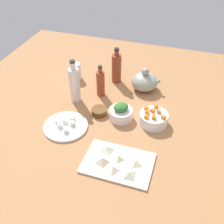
# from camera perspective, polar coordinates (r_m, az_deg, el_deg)

# --- Properties ---
(tabletop) EXTENTS (1.90, 1.90, 0.03)m
(tabletop) POSITION_cam_1_polar(r_m,az_deg,el_deg) (1.45, -0.00, -1.98)
(tabletop) COLOR #AB7447
(tabletop) RESTS_ON ground
(cutting_board) EXTENTS (0.31, 0.21, 0.01)m
(cutting_board) POSITION_cam_1_polar(r_m,az_deg,el_deg) (1.22, 1.28, -10.70)
(cutting_board) COLOR silver
(cutting_board) RESTS_ON tabletop
(plate_tofu) EXTENTS (0.23, 0.23, 0.01)m
(plate_tofu) POSITION_cam_1_polar(r_m,az_deg,el_deg) (1.41, -9.76, -2.99)
(plate_tofu) COLOR white
(plate_tofu) RESTS_ON tabletop
(bowl_greens) EXTENTS (0.13, 0.13, 0.06)m
(bowl_greens) POSITION_cam_1_polar(r_m,az_deg,el_deg) (1.43, 1.86, -0.42)
(bowl_greens) COLOR white
(bowl_greens) RESTS_ON tabletop
(bowl_carrots) EXTENTS (0.15, 0.15, 0.06)m
(bowl_carrots) POSITION_cam_1_polar(r_m,az_deg,el_deg) (1.41, 8.77, -1.39)
(bowl_carrots) COLOR white
(bowl_carrots) RESTS_ON tabletop
(bowl_small_side) EXTENTS (0.08, 0.08, 0.03)m
(bowl_small_side) POSITION_cam_1_polar(r_m,az_deg,el_deg) (1.46, -2.70, 0.15)
(bowl_small_side) COLOR brown
(bowl_small_side) RESTS_ON tabletop
(teapot) EXTENTS (0.17, 0.16, 0.14)m
(teapot) POSITION_cam_1_polar(r_m,az_deg,el_deg) (1.65, 6.92, 6.44)
(teapot) COLOR #999B8C
(teapot) RESTS_ON tabletop
(bottle_0) EXTENTS (0.06, 0.06, 0.23)m
(bottle_0) POSITION_cam_1_polar(r_m,az_deg,el_deg) (1.69, 0.96, 9.32)
(bottle_0) COLOR brown
(bottle_0) RESTS_ON tabletop
(bottle_1) EXTENTS (0.05, 0.05, 0.19)m
(bottle_1) POSITION_cam_1_polar(r_m,az_deg,el_deg) (1.57, -2.43, 6.18)
(bottle_1) COLOR #953822
(bottle_1) RESTS_ON tabletop
(bottle_2) EXTENTS (0.06, 0.06, 0.26)m
(bottle_2) POSITION_cam_1_polar(r_m,az_deg,el_deg) (1.52, -7.90, 5.85)
(bottle_2) COLOR silver
(bottle_2) RESTS_ON tabletop
(drinking_glass_0) EXTENTS (0.06, 0.06, 0.10)m
(drinking_glass_0) POSITION_cam_1_polar(r_m,az_deg,el_deg) (1.75, -7.58, 8.57)
(drinking_glass_0) COLOR white
(drinking_glass_0) RESTS_ON tabletop
(carrot_cube_0) EXTENTS (0.02, 0.02, 0.02)m
(carrot_cube_0) POSITION_cam_1_polar(r_m,az_deg,el_deg) (1.36, 8.86, -1.03)
(carrot_cube_0) COLOR orange
(carrot_cube_0) RESTS_ON bowl_carrots
(carrot_cube_1) EXTENTS (0.02, 0.02, 0.02)m
(carrot_cube_1) POSITION_cam_1_polar(r_m,az_deg,el_deg) (1.40, 9.88, 0.11)
(carrot_cube_1) COLOR orange
(carrot_cube_1) RESTS_ON bowl_carrots
(carrot_cube_2) EXTENTS (0.02, 0.02, 0.02)m
(carrot_cube_2) POSITION_cam_1_polar(r_m,az_deg,el_deg) (1.36, 7.29, -0.96)
(carrot_cube_2) COLOR orange
(carrot_cube_2) RESTS_ON bowl_carrots
(carrot_cube_3) EXTENTS (0.03, 0.03, 0.02)m
(carrot_cube_3) POSITION_cam_1_polar(r_m,az_deg,el_deg) (1.37, 10.82, -1.09)
(carrot_cube_3) COLOR orange
(carrot_cube_3) RESTS_ON bowl_carrots
(carrot_cube_4) EXTENTS (0.03, 0.03, 0.02)m
(carrot_cube_4) POSITION_cam_1_polar(r_m,az_deg,el_deg) (1.40, 8.58, 0.27)
(carrot_cube_4) COLOR orange
(carrot_cube_4) RESTS_ON bowl_carrots
(carrot_cube_5) EXTENTS (0.02, 0.02, 0.02)m
(carrot_cube_5) POSITION_cam_1_polar(r_m,az_deg,el_deg) (1.41, 7.29, 0.75)
(carrot_cube_5) COLOR orange
(carrot_cube_5) RESTS_ON bowl_carrots
(carrot_cube_6) EXTENTS (0.02, 0.02, 0.02)m
(carrot_cube_6) POSITION_cam_1_polar(r_m,az_deg,el_deg) (1.43, 9.32, 1.16)
(carrot_cube_6) COLOR orange
(carrot_cube_6) RESTS_ON bowl_carrots
(carrot_cube_7) EXTENTS (0.02, 0.02, 0.02)m
(carrot_cube_7) POSITION_cam_1_polar(r_m,az_deg,el_deg) (1.39, 7.39, -0.00)
(carrot_cube_7) COLOR orange
(carrot_cube_7) RESTS_ON bowl_carrots
(chopped_greens_mound) EXTENTS (0.10, 0.10, 0.04)m
(chopped_greens_mound) POSITION_cam_1_polar(r_m,az_deg,el_deg) (1.40, 1.90, 1.06)
(chopped_greens_mound) COLOR #337431
(chopped_greens_mound) RESTS_ON bowl_greens
(tofu_cube_0) EXTENTS (0.03, 0.03, 0.02)m
(tofu_cube_0) POSITION_cam_1_polar(r_m,az_deg,el_deg) (1.41, -9.93, -1.91)
(tofu_cube_0) COLOR white
(tofu_cube_0) RESTS_ON plate_tofu
(tofu_cube_1) EXTENTS (0.03, 0.03, 0.02)m
(tofu_cube_1) POSITION_cam_1_polar(r_m,az_deg,el_deg) (1.39, -10.95, -2.81)
(tofu_cube_1) COLOR white
(tofu_cube_1) RESTS_ON plate_tofu
(tofu_cube_2) EXTENTS (0.03, 0.03, 0.02)m
(tofu_cube_2) POSITION_cam_1_polar(r_m,az_deg,el_deg) (1.36, -9.68, -3.85)
(tofu_cube_2) COLOR white
(tofu_cube_2) RESTS_ON plate_tofu
(tofu_cube_3) EXTENTS (0.03, 0.03, 0.02)m
(tofu_cube_3) POSITION_cam_1_polar(r_m,az_deg,el_deg) (1.39, -8.40, -2.41)
(tofu_cube_3) COLOR silver
(tofu_cube_3) RESTS_ON plate_tofu
(tofu_cube_4) EXTENTS (0.03, 0.03, 0.02)m
(tofu_cube_4) POSITION_cam_1_polar(r_m,az_deg,el_deg) (1.42, -11.49, -1.95)
(tofu_cube_4) COLOR white
(tofu_cube_4) RESTS_ON plate_tofu
(tofu_cube_5) EXTENTS (0.02, 0.02, 0.02)m
(tofu_cube_5) POSITION_cam_1_polar(r_m,az_deg,el_deg) (1.42, -8.34, -1.41)
(tofu_cube_5) COLOR white
(tofu_cube_5) RESTS_ON plate_tofu
(dumpling_0) EXTENTS (0.08, 0.08, 0.02)m
(dumpling_0) POSITION_cam_1_polar(r_m,az_deg,el_deg) (1.26, -1.10, -7.69)
(dumpling_0) COLOR beige
(dumpling_0) RESTS_ON cutting_board
(dumpling_1) EXTENTS (0.05, 0.05, 0.02)m
(dumpling_1) POSITION_cam_1_polar(r_m,az_deg,el_deg) (1.22, 1.36, -9.58)
(dumpling_1) COLOR beige
(dumpling_1) RESTS_ON cutting_board
(dumpling_2) EXTENTS (0.07, 0.06, 0.02)m
(dumpling_2) POSITION_cam_1_polar(r_m,az_deg,el_deg) (1.21, 5.03, -10.46)
(dumpling_2) COLOR beige
(dumpling_2) RESTS_ON cutting_board
(dumpling_3) EXTENTS (0.08, 0.07, 0.02)m
(dumpling_3) POSITION_cam_1_polar(r_m,az_deg,el_deg) (1.17, 3.71, -12.88)
(dumpling_3) COLOR beige
(dumpling_3) RESTS_ON cutting_board
(dumpling_4) EXTENTS (0.05, 0.06, 0.02)m
(dumpling_4) POSITION_cam_1_polar(r_m,az_deg,el_deg) (1.18, 0.19, -11.79)
(dumpling_4) COLOR beige
(dumpling_4) RESTS_ON cutting_board
(dumpling_5) EXTENTS (0.07, 0.06, 0.03)m
(dumpling_5) POSITION_cam_1_polar(r_m,az_deg,el_deg) (1.21, -2.03, -10.16)
(dumpling_5) COLOR beige
(dumpling_5) RESTS_ON cutting_board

